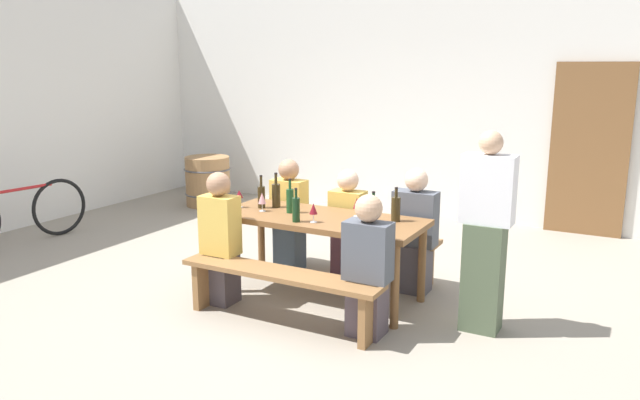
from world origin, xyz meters
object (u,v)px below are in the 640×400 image
wine_bottle_3 (290,200)px  wine_glass_0 (228,201)px  standing_host (485,237)px  wine_glass_1 (357,204)px  seated_guest_far_1 (347,227)px  seated_guest_far_2 (415,234)px  wine_bottle_5 (373,213)px  seated_guest_near_1 (368,269)px  bench_far (353,241)px  wooden_door (589,150)px  wine_glass_2 (239,195)px  wine_bottle_0 (276,195)px  seated_guest_far_0 (289,217)px  wine_bottle_1 (396,208)px  wine_bottle_4 (261,196)px  tasting_table (320,226)px  wine_bottle_2 (296,209)px  parked_bicycle_0 (15,214)px  wine_glass_3 (313,209)px  wine_barrel (208,181)px  seated_guest_near_0 (220,240)px  bench_near (280,283)px  wine_glass_4 (262,199)px

wine_bottle_3 → wine_glass_0: size_ratio=1.75×
wine_glass_0 → standing_host: size_ratio=0.11×
wine_glass_1 → seated_guest_far_1: size_ratio=0.16×
seated_guest_far_1 → seated_guest_far_2: 0.68m
wine_bottle_5 → seated_guest_near_1: 0.56m
bench_far → wooden_door: bearing=55.7°
wine_glass_2 → seated_guest_far_2: seated_guest_far_2 is taller
wine_bottle_0 → seated_guest_far_1: (0.55, 0.41, -0.34)m
wine_bottle_3 → seated_guest_far_0: seated_guest_far_0 is taller
wine_bottle_1 → wine_bottle_4: size_ratio=0.96×
tasting_table → wine_bottle_2: bearing=-109.8°
wine_bottle_0 → seated_guest_far_2: size_ratio=0.28×
wooden_door → wine_glass_1: wooden_door is taller
seated_guest_far_1 → parked_bicycle_0: (-3.90, -0.77, -0.16)m
tasting_table → wine_bottle_2: size_ratio=6.32×
wooden_door → seated_guest_far_0: size_ratio=1.83×
wine_bottle_5 → wine_glass_3: bearing=-168.2°
wine_barrel → seated_guest_near_0: bearing=-49.8°
bench_near → wine_bottle_2: wine_bottle_2 is taller
tasting_table → wine_barrel: bearing=142.5°
wine_bottle_1 → wine_bottle_3: bearing=-170.7°
wine_bottle_5 → wine_glass_1: (-0.27, 0.26, -0.00)m
wine_bottle_0 → seated_guest_near_0: seated_guest_near_0 is taller
bench_far → wine_glass_4: (-0.56, -0.76, 0.52)m
wine_glass_0 → wine_barrel: wine_glass_0 is taller
seated_guest_far_1 → wine_glass_2: bearing=-55.6°
wine_bottle_1 → wine_barrel: wine_bottle_1 is taller
wine_bottle_5 → wine_barrel: (-3.80, 2.59, -0.50)m
wine_glass_2 → seated_guest_far_1: (0.85, 0.58, -0.34)m
wine_bottle_4 → seated_guest_near_0: 0.64m
tasting_table → seated_guest_far_2: (0.70, 0.53, -0.11)m
bench_far → wine_glass_3: (0.05, -0.89, 0.52)m
bench_far → seated_guest_near_1: seated_guest_near_1 is taller
wine_glass_3 → wine_barrel: size_ratio=0.23×
wooden_door → wine_glass_3: size_ratio=12.61×
wine_bottle_2 → wine_glass_0: 0.67m
wine_glass_2 → seated_guest_near_0: size_ratio=0.14×
wooden_door → bench_near: (-1.87, -4.11, -0.70)m
seated_guest_near_0 → seated_guest_near_1: size_ratio=1.05×
wine_bottle_1 → seated_guest_near_1: (0.05, -0.69, -0.32)m
wine_glass_2 → seated_guest_far_2: (1.53, 0.58, -0.32)m
tasting_table → wine_bottle_3: size_ratio=5.93×
wine_bottle_1 → seated_guest_far_2: size_ratio=0.26×
wine_bottle_0 → seated_guest_far_1: seated_guest_far_1 is taller
wine_bottle_2 → wine_bottle_1: bearing=29.5°
wine_glass_3 → seated_guest_far_1: seated_guest_far_1 is taller
wine_glass_4 → seated_guest_near_1: bearing=-19.9°
bench_far → wine_glass_1: wine_glass_1 is taller
bench_far → wine_glass_2: wine_glass_2 is taller
seated_guest_far_1 → seated_guest_far_0: bearing=-90.0°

